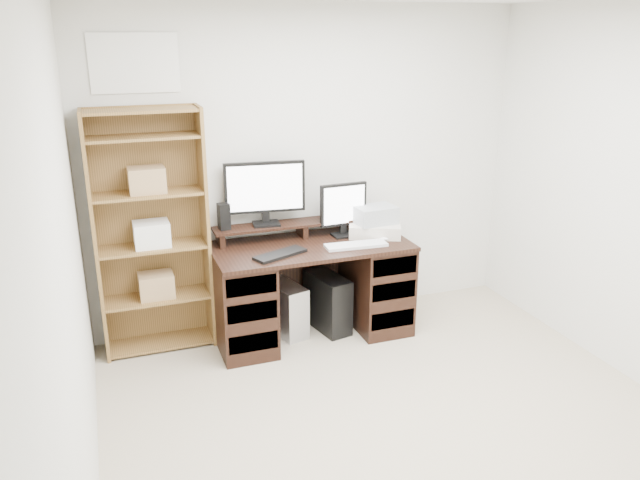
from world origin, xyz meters
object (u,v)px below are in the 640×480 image
monitor_wide (265,190)px  tower_silver (286,308)px  printer (375,229)px  tower_black (327,302)px  bookshelf (151,231)px  monitor_small (343,207)px  desk (311,288)px

monitor_wide → tower_silver: size_ratio=1.49×
printer → tower_black: 0.70m
monitor_wide → bookshelf: bookshelf is taller
monitor_wide → bookshelf: size_ratio=0.34×
monitor_small → desk: bearing=-163.5°
bookshelf → desk: bearing=-10.5°
tower_black → desk: bearing=-177.0°
printer → monitor_small: bearing=-173.8°
desk → tower_silver: desk is taller
monitor_wide → desk: bearing=-33.4°
desk → printer: 0.69m
monitor_small → printer: 0.31m
printer → bookshelf: bookshelf is taller
monitor_small → tower_silver: 0.92m
desk → bookshelf: bearing=169.5°
desk → bookshelf: size_ratio=0.83×
monitor_wide → tower_silver: 0.95m
printer → tower_black: bearing=-156.6°
printer → tower_black: size_ratio=0.82×
desk → printer: bearing=3.9°
monitor_small → printer: monitor_small is taller
monitor_wide → tower_black: (0.44, -0.20, -0.92)m
printer → bookshelf: bearing=-162.2°
monitor_wide → printer: bearing=-7.0°
monitor_small → tower_black: monitor_small is taller
monitor_wide → bookshelf: bearing=-172.0°
monitor_small → tower_silver: bearing=-179.2°
tower_silver → tower_black: 0.34m
monitor_small → tower_silver: size_ratio=1.02×
tower_black → monitor_wide: bearing=144.3°
monitor_small → bookshelf: bookshelf is taller
monitor_wide → printer: (0.83, -0.20, -0.34)m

